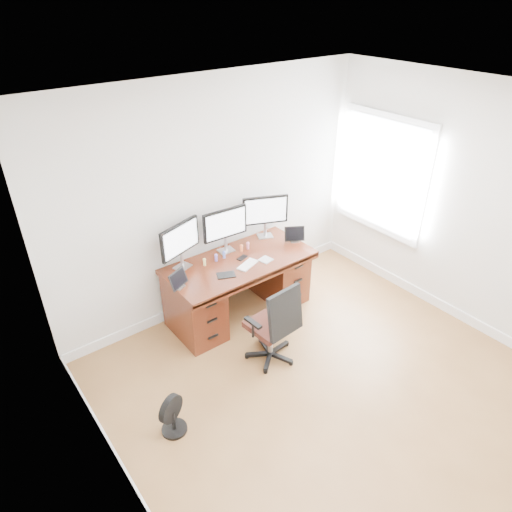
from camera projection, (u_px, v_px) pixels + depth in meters
ground at (353, 407)px, 4.30m from camera, size 4.50×4.50×0.00m
back_wall at (215, 198)px, 5.13m from camera, size 4.00×0.10×2.70m
right_wall at (491, 217)px, 4.72m from camera, size 0.10×4.50×2.70m
desk at (239, 285)px, 5.33m from camera, size 1.70×0.80×0.75m
office_chair at (274, 336)px, 4.69m from camera, size 0.55×0.54×0.94m
floor_fan at (173, 416)px, 3.98m from camera, size 0.27×0.23×0.39m
monitor_left at (180, 240)px, 4.84m from camera, size 0.53×0.20×0.53m
monitor_center at (225, 225)px, 5.14m from camera, size 0.55×0.15×0.53m
monitor_right at (265, 212)px, 5.44m from camera, size 0.52×0.25×0.53m
tablet_left at (179, 280)px, 4.63m from camera, size 0.25×0.16×0.19m
tablet_right at (295, 235)px, 5.46m from camera, size 0.24×0.18×0.19m
keyboard at (248, 265)px, 5.04m from camera, size 0.29×0.20×0.01m
trackpad at (266, 260)px, 5.13m from camera, size 0.16×0.16×0.01m
drawing_tablet at (226, 275)px, 4.86m from camera, size 0.23×0.19×0.01m
phone at (242, 258)px, 5.17m from camera, size 0.14×0.10×0.01m
figurine_yellow at (204, 261)px, 5.01m from camera, size 0.04×0.04×0.09m
figurine_purple at (216, 257)px, 5.09m from camera, size 0.04×0.04×0.09m
figurine_blue at (224, 254)px, 5.15m from camera, size 0.04×0.04×0.09m
figurine_orange at (241, 248)px, 5.28m from camera, size 0.04×0.04×0.09m
figurine_pink at (248, 245)px, 5.32m from camera, size 0.04×0.04×0.09m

